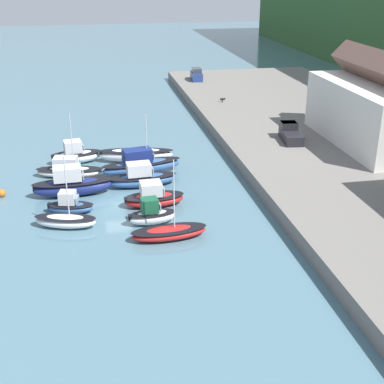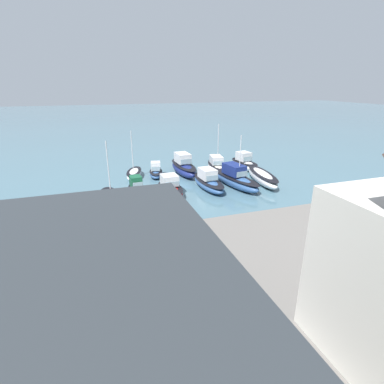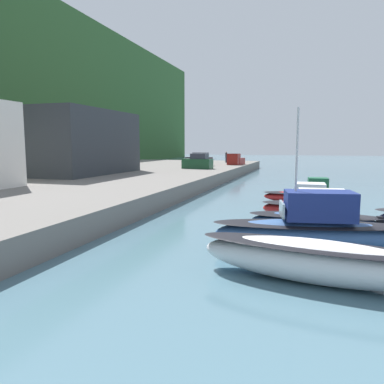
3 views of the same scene
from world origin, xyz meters
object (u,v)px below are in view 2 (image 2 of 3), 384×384
moored_boat_8 (183,167)px  moored_boat_0 (262,177)px  moored_boat_5 (111,198)px  moored_boat_4 (137,190)px  moored_boat_1 (235,179)px  moored_boat_3 (170,188)px  moored_boat_10 (134,174)px  moored_boat_9 (156,172)px  moored_boat_6 (244,163)px  moored_boat_7 (217,165)px  mooring_buoy_0 (177,160)px  moored_boat_2 (208,182)px

moored_boat_8 → moored_boat_0: bearing=137.7°
moored_boat_5 → moored_boat_4: bearing=-164.1°
moored_boat_1 → moored_boat_8: moored_boat_1 is taller
moored_boat_5 → moored_boat_3: bearing=179.7°
moored_boat_0 → moored_boat_4: moored_boat_4 is taller
moored_boat_0 → moored_boat_10: size_ratio=1.35×
moored_boat_3 → moored_boat_8: bearing=-119.6°
moored_boat_5 → moored_boat_9: (-6.55, -7.94, 0.18)m
moored_boat_6 → moored_boat_8: bearing=-11.0°
moored_boat_3 → moored_boat_1: bearing=179.7°
moored_boat_7 → mooring_buoy_0: size_ratio=9.97×
moored_boat_7 → mooring_buoy_0: bearing=-45.9°
moored_boat_8 → mooring_buoy_0: 6.74m
moored_boat_4 → moored_boat_10: moored_boat_10 is taller
moored_boat_0 → moored_boat_1: moored_boat_1 is taller
moored_boat_0 → moored_boat_7: 7.97m
moored_boat_9 → mooring_buoy_0: bearing=-114.8°
moored_boat_2 → moored_boat_4: size_ratio=1.66×
moored_boat_4 → moored_boat_5: 3.11m
moored_boat_0 → moored_boat_5: moored_boat_5 is taller
moored_boat_3 → moored_boat_6: moored_boat_6 is taller
moored_boat_7 → moored_boat_8: size_ratio=0.95×
moored_boat_8 → moored_boat_6: bearing=175.6°
moored_boat_10 → moored_boat_7: bearing=-163.7°
moored_boat_1 → moored_boat_7: 7.52m
moored_boat_2 → moored_boat_10: bearing=-46.5°
moored_boat_8 → moored_boat_5: bearing=34.1°
moored_boat_2 → moored_boat_5: (11.47, 0.99, -0.35)m
moored_boat_0 → moored_boat_2: size_ratio=1.23×
moored_boat_0 → moored_boat_9: moored_boat_9 is taller
moored_boat_10 → moored_boat_6: bearing=-166.1°
moored_boat_2 → moored_boat_4: moored_boat_2 is taller
moored_boat_2 → moored_boat_9: 8.52m
moored_boat_5 → moored_boat_6: bearing=-163.1°
moored_boat_0 → moored_boat_9: bearing=-21.2°
moored_boat_1 → moored_boat_0: bearing=172.6°
moored_boat_1 → moored_boat_7: moored_boat_7 is taller
moored_boat_2 → moored_boat_5: moored_boat_5 is taller
moored_boat_3 → moored_boat_8: size_ratio=0.73×
moored_boat_1 → moored_boat_7: (-0.69, -7.48, -0.27)m
moored_boat_5 → mooring_buoy_0: size_ratio=9.23×
moored_boat_1 → moored_boat_7: size_ratio=1.22×
moored_boat_5 → moored_boat_6: size_ratio=1.16×
moored_boat_1 → mooring_buoy_0: 14.18m
moored_boat_5 → moored_boat_8: bearing=-147.2°
moored_boat_6 → moored_boat_10: size_ratio=0.91×
moored_boat_6 → moored_boat_2: bearing=29.2°
moored_boat_6 → moored_boat_4: bearing=11.9°
moored_boat_7 → moored_boat_9: bearing=11.7°
moored_boat_6 → moored_boat_9: 13.16m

